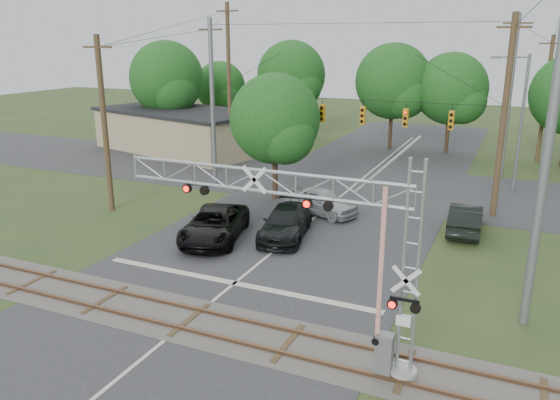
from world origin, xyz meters
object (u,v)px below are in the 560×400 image
at_px(traffic_signal_span, 356,112).
at_px(pickup_black, 215,224).
at_px(car_dark, 286,223).
at_px(sedan_silver, 321,201).
at_px(crossing_gantry, 314,234).
at_px(streetlight, 519,117).
at_px(commercial_building, 182,130).

relative_size(traffic_signal_span, pickup_black, 3.30).
bearing_deg(car_dark, sedan_silver, 74.47).
relative_size(crossing_gantry, traffic_signal_span, 0.53).
distance_m(sedan_silver, streetlight, 15.04).
relative_size(pickup_black, commercial_building, 0.33).
bearing_deg(commercial_building, pickup_black, -37.39).
relative_size(crossing_gantry, pickup_black, 1.74).
bearing_deg(pickup_black, commercial_building, 112.46).
xyz_separation_m(sedan_silver, streetlight, (10.21, 10.17, 4.32)).
bearing_deg(car_dark, traffic_signal_span, 70.55).
xyz_separation_m(sedan_silver, commercial_building, (-18.61, 13.17, 1.10)).
relative_size(car_dark, streetlight, 0.59).
xyz_separation_m(traffic_signal_span, pickup_black, (-4.46, -10.12, -4.89)).
distance_m(traffic_signal_span, commercial_building, 21.94).
xyz_separation_m(pickup_black, sedan_silver, (3.59, 6.32, -0.00)).
relative_size(traffic_signal_span, streetlight, 2.11).
bearing_deg(traffic_signal_span, streetlight, 34.27).
bearing_deg(traffic_signal_span, commercial_building, 154.31).
bearing_deg(commercial_building, sedan_silver, -20.30).
bearing_deg(crossing_gantry, streetlight, 78.01).
bearing_deg(crossing_gantry, sedan_silver, 108.82).
distance_m(crossing_gantry, pickup_black, 12.37).
bearing_deg(traffic_signal_span, crossing_gantry, -77.43).
distance_m(car_dark, sedan_silver, 4.48).
distance_m(crossing_gantry, car_dark, 11.93).
height_order(pickup_black, commercial_building, commercial_building).
bearing_deg(traffic_signal_span, car_dark, -98.36).
xyz_separation_m(crossing_gantry, sedan_silver, (-4.96, 14.56, -3.48)).
bearing_deg(sedan_silver, traffic_signal_span, 6.91).
bearing_deg(sedan_silver, crossing_gantry, -141.41).
height_order(sedan_silver, streetlight, streetlight).
bearing_deg(sedan_silver, pickup_black, 170.19).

